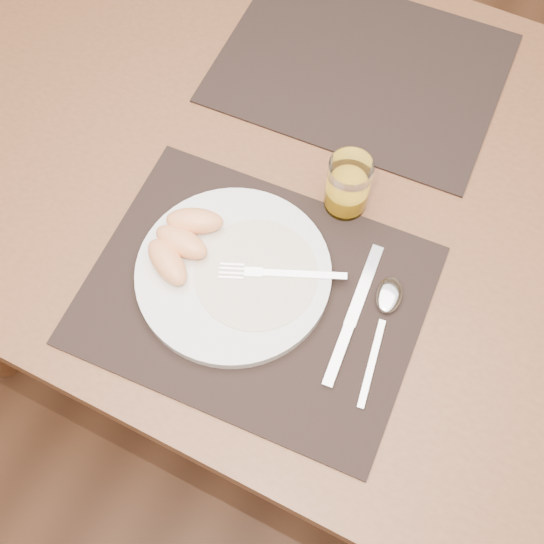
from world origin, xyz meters
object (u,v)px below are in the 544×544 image
(juice_glass, at_px, (348,187))
(placemat_far, at_px, (361,68))
(knife, at_px, (349,325))
(table, at_px, (314,203))
(spoon, at_px, (387,305))
(placemat_near, at_px, (255,295))
(fork, at_px, (271,273))
(plate, at_px, (234,273))

(juice_glass, bearing_deg, placemat_far, 108.16)
(knife, bearing_deg, table, 124.61)
(placemat_far, relative_size, spoon, 2.34)
(placemat_near, height_order, fork, fork)
(placemat_near, bearing_deg, juice_glass, 74.97)
(placemat_near, bearing_deg, placemat_far, 94.09)
(placemat_near, height_order, juice_glass, juice_glass)
(plate, relative_size, fork, 1.62)
(placemat_near, bearing_deg, plate, 163.69)
(placemat_near, height_order, spoon, spoon)
(placemat_far, relative_size, plate, 1.67)
(placemat_far, height_order, knife, knife)
(placemat_far, xyz_separation_m, spoon, (0.20, -0.38, 0.01))
(placemat_near, xyz_separation_m, plate, (-0.04, 0.01, 0.01))
(placemat_near, xyz_separation_m, fork, (0.01, 0.03, 0.02))
(placemat_near, relative_size, juice_glass, 4.77)
(fork, height_order, spoon, fork)
(juice_glass, bearing_deg, fork, -104.61)
(fork, distance_m, spoon, 0.16)
(knife, bearing_deg, placemat_near, -173.84)
(spoon, bearing_deg, juice_glass, 132.95)
(placemat_far, height_order, spoon, spoon)
(fork, bearing_deg, table, 95.09)
(table, height_order, knife, knife)
(table, xyz_separation_m, knife, (0.14, -0.21, 0.09))
(table, relative_size, plate, 5.19)
(placemat_far, height_order, plate, plate)
(placemat_near, distance_m, plate, 0.04)
(table, distance_m, spoon, 0.25)
(spoon, bearing_deg, knife, -124.35)
(plate, relative_size, knife, 1.22)
(table, bearing_deg, spoon, -41.79)
(placemat_near, relative_size, placemat_far, 1.00)
(placemat_far, relative_size, fork, 2.70)
(plate, relative_size, juice_glass, 2.86)
(placemat_far, distance_m, knife, 0.46)
(placemat_far, xyz_separation_m, juice_glass, (0.08, -0.25, 0.04))
(placemat_far, xyz_separation_m, knife, (0.17, -0.43, 0.00))
(knife, distance_m, juice_glass, 0.20)
(placemat_far, distance_m, spoon, 0.43)
(fork, bearing_deg, placemat_far, 95.72)
(fork, distance_m, knife, 0.13)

